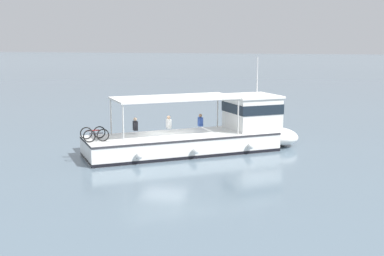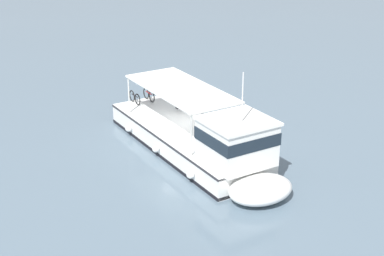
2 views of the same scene
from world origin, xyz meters
name	(u,v)px [view 1 (image 1 of 2)]	position (x,y,z in m)	size (l,w,h in m)	color
ground_plane	(164,153)	(0.00, 0.00, 0.00)	(400.00, 400.00, 0.00)	slate
ferry_main	(209,134)	(-2.35, -1.07, 1.02)	(12.06, 10.03, 5.32)	white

